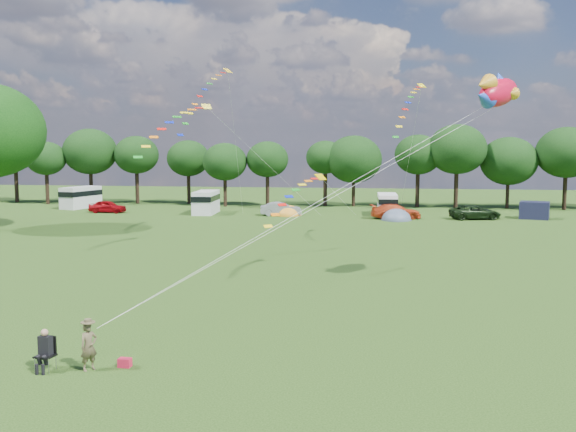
# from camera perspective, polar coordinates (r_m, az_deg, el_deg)

# --- Properties ---
(ground_plane) EXTENTS (180.00, 180.00, 0.00)m
(ground_plane) POSITION_cam_1_polar(r_m,az_deg,el_deg) (27.18, -2.38, -10.28)
(ground_plane) COLOR black
(ground_plane) RESTS_ON ground
(tree_line) EXTENTS (102.98, 10.98, 10.27)m
(tree_line) POSITION_cam_1_polar(r_m,az_deg,el_deg) (80.62, 8.43, 5.27)
(tree_line) COLOR black
(tree_line) RESTS_ON ground
(car_a) EXTENTS (4.30, 1.71, 1.43)m
(car_a) POSITION_cam_1_polar(r_m,az_deg,el_deg) (76.44, -15.75, 0.82)
(car_a) COLOR #97060C
(car_a) RESTS_ON ground
(car_b) EXTENTS (4.41, 2.22, 1.49)m
(car_b) POSITION_cam_1_polar(r_m,az_deg,el_deg) (70.57, -0.64, 0.64)
(car_b) COLOR gray
(car_b) RESTS_ON ground
(car_c) EXTENTS (5.39, 2.99, 1.53)m
(car_c) POSITION_cam_1_polar(r_m,az_deg,el_deg) (68.67, 9.56, 0.41)
(car_c) COLOR #BD3C18
(car_c) RESTS_ON ground
(car_d) EXTENTS (5.77, 3.55, 1.46)m
(car_d) POSITION_cam_1_polar(r_m,az_deg,el_deg) (69.96, 16.31, 0.32)
(car_d) COLOR black
(car_d) RESTS_ON ground
(campervan_a) EXTENTS (3.59, 5.75, 2.62)m
(campervan_a) POSITION_cam_1_polar(r_m,az_deg,el_deg) (83.02, -17.93, 1.65)
(campervan_a) COLOR silver
(campervan_a) RESTS_ON ground
(campervan_b) EXTENTS (2.49, 5.34, 2.56)m
(campervan_b) POSITION_cam_1_polar(r_m,az_deg,el_deg) (73.20, -7.30, 1.29)
(campervan_b) COLOR silver
(campervan_b) RESTS_ON ground
(campervan_c) EXTENTS (2.23, 4.92, 2.38)m
(campervan_c) POSITION_cam_1_polar(r_m,az_deg,el_deg) (71.73, 8.82, 1.08)
(campervan_c) COLOR white
(campervan_c) RESTS_ON ground
(tent_orange) EXTENTS (2.86, 3.14, 2.24)m
(tent_orange) POSITION_cam_1_polar(r_m,az_deg,el_deg) (70.78, 0.04, 0.07)
(tent_orange) COLOR orange
(tent_orange) RESTS_ON ground
(tent_greyblue) EXTENTS (3.18, 3.48, 2.36)m
(tent_greyblue) POSITION_cam_1_polar(r_m,az_deg,el_deg) (67.30, 9.60, -0.35)
(tent_greyblue) COLOR #49566A
(tent_greyblue) RESTS_ON ground
(awning_navy) EXTENTS (3.45, 3.09, 1.81)m
(awning_navy) POSITION_cam_1_polar(r_m,az_deg,el_deg) (72.34, 21.06, 0.48)
(awning_navy) COLOR black
(awning_navy) RESTS_ON ground
(kite_flyer) EXTENTS (0.70, 0.73, 1.68)m
(kite_flyer) POSITION_cam_1_polar(r_m,az_deg,el_deg) (23.63, -17.29, -11.02)
(kite_flyer) COLOR brown
(kite_flyer) RESTS_ON ground
(camp_chair) EXTENTS (0.68, 0.69, 1.48)m
(camp_chair) POSITION_cam_1_polar(r_m,az_deg,el_deg) (24.08, -20.72, -10.71)
(camp_chair) COLOR #99999E
(camp_chair) RESTS_ON ground
(kite_bag) EXTENTS (0.46, 0.32, 0.31)m
(kite_bag) POSITION_cam_1_polar(r_m,az_deg,el_deg) (23.83, -14.31, -12.51)
(kite_bag) COLOR red
(kite_bag) RESTS_ON ground
(fish_kite) EXTENTS (3.29, 3.91, 2.18)m
(fish_kite) POSITION_cam_1_polar(r_m,az_deg,el_deg) (35.23, 17.98, 10.44)
(fish_kite) COLOR red
(fish_kite) RESTS_ON ground
(streamer_kite_a) EXTENTS (3.32, 5.66, 5.78)m
(streamer_kite_a) POSITION_cam_1_polar(r_m,az_deg,el_deg) (53.98, -7.09, 11.01)
(streamer_kite_a) COLOR gold
(streamer_kite_a) RESTS_ON ground
(streamer_kite_b) EXTENTS (4.39, 4.68, 3.83)m
(streamer_kite_b) POSITION_cam_1_polar(r_m,az_deg,el_deg) (45.58, -9.68, 8.31)
(streamer_kite_b) COLOR yellow
(streamer_kite_b) RESTS_ON ground
(streamer_kite_c) EXTENTS (3.18, 4.98, 2.81)m
(streamer_kite_c) POSITION_cam_1_polar(r_m,az_deg,el_deg) (37.72, 1.10, 2.23)
(streamer_kite_c) COLOR #D0A601
(streamer_kite_c) RESTS_ON ground
(streamer_kite_d) EXTENTS (2.66, 5.04, 4.28)m
(streamer_kite_d) POSITION_cam_1_polar(r_m,az_deg,el_deg) (49.81, 10.91, 10.02)
(streamer_kite_d) COLOR yellow
(streamer_kite_d) RESTS_ON ground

